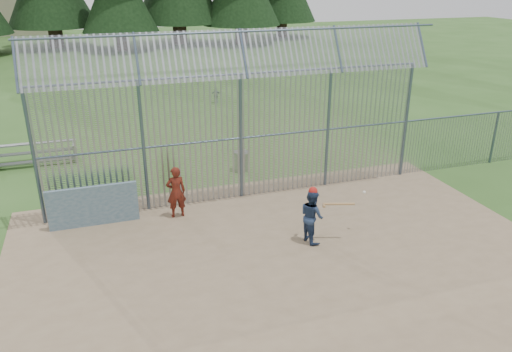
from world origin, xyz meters
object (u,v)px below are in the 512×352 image
object	(u,v)px
batter	(312,216)
trash_can	(241,161)
onlooker	(176,192)
bleacher	(36,153)
dugout_wall	(93,206)

from	to	relation	value
batter	trash_can	size ratio (longest dim) A/B	1.81
onlooker	bleacher	xyz separation A→B (m)	(-4.33, 6.19, -0.40)
batter	trash_can	bearing A→B (deg)	-5.23
dugout_wall	batter	xyz separation A→B (m)	(5.54, -2.81, 0.14)
onlooker	trash_can	size ratio (longest dim) A/B	1.92
trash_can	bleacher	bearing A→B (deg)	156.22
dugout_wall	bleacher	distance (m)	6.32
dugout_wall	trash_can	xyz separation A→B (m)	(5.26, 2.81, -0.24)
batter	onlooker	bearing A→B (deg)	42.58
onlooker	batter	bearing A→B (deg)	139.64
dugout_wall	onlooker	xyz separation A→B (m)	(2.35, -0.19, 0.19)
onlooker	trash_can	xyz separation A→B (m)	(2.91, 3.00, -0.43)
trash_can	batter	bearing A→B (deg)	-87.12
onlooker	dugout_wall	bearing A→B (deg)	-5.79
dugout_wall	trash_can	size ratio (longest dim) A/B	3.05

